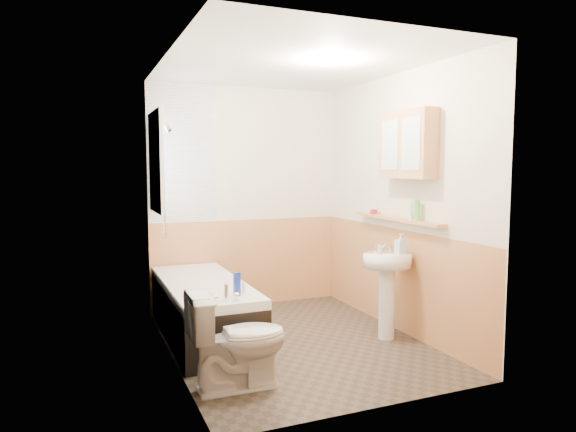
{
  "coord_description": "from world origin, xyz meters",
  "views": [
    {
      "loc": [
        -1.8,
        -4.21,
        1.59
      ],
      "look_at": [
        0.0,
        0.15,
        1.15
      ],
      "focal_mm": 32.0,
      "sensor_mm": 36.0,
      "label": 1
    }
  ],
  "objects_px": {
    "medicine_cabinet": "(408,145)",
    "bathtub": "(204,308)",
    "pine_shelf": "(396,219)",
    "sink": "(387,278)",
    "toilet": "(238,340)"
  },
  "relations": [
    {
      "from": "pine_shelf",
      "to": "toilet",
      "type": "bearing_deg",
      "value": -159.21
    },
    {
      "from": "medicine_cabinet",
      "to": "pine_shelf",
      "type": "bearing_deg",
      "value": 82.3
    },
    {
      "from": "bathtub",
      "to": "pine_shelf",
      "type": "bearing_deg",
      "value": -16.58
    },
    {
      "from": "bathtub",
      "to": "medicine_cabinet",
      "type": "height_order",
      "value": "medicine_cabinet"
    },
    {
      "from": "sink",
      "to": "medicine_cabinet",
      "type": "height_order",
      "value": "medicine_cabinet"
    },
    {
      "from": "bathtub",
      "to": "sink",
      "type": "bearing_deg",
      "value": -24.03
    },
    {
      "from": "bathtub",
      "to": "medicine_cabinet",
      "type": "relative_size",
      "value": 2.62
    },
    {
      "from": "toilet",
      "to": "pine_shelf",
      "type": "height_order",
      "value": "pine_shelf"
    },
    {
      "from": "medicine_cabinet",
      "to": "bathtub",
      "type": "bearing_deg",
      "value": 157.18
    },
    {
      "from": "pine_shelf",
      "to": "medicine_cabinet",
      "type": "relative_size",
      "value": 2.0
    },
    {
      "from": "toilet",
      "to": "pine_shelf",
      "type": "distance_m",
      "value": 2.07
    },
    {
      "from": "bathtub",
      "to": "sink",
      "type": "height_order",
      "value": "sink"
    },
    {
      "from": "sink",
      "to": "pine_shelf",
      "type": "distance_m",
      "value": 0.59
    },
    {
      "from": "sink",
      "to": "medicine_cabinet",
      "type": "bearing_deg",
      "value": -4.53
    },
    {
      "from": "pine_shelf",
      "to": "medicine_cabinet",
      "type": "bearing_deg",
      "value": -97.7
    }
  ]
}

